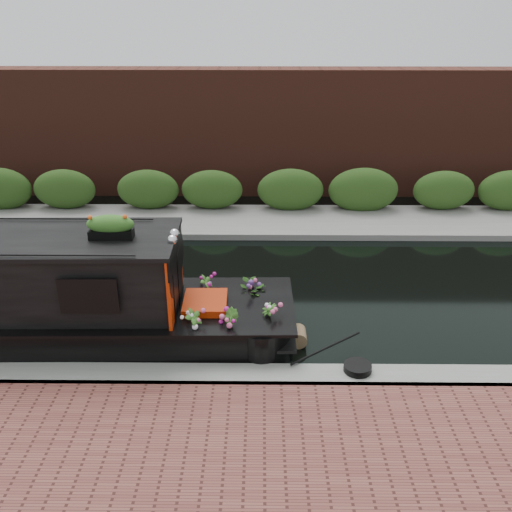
{
  "coord_description": "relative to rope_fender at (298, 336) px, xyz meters",
  "views": [
    {
      "loc": [
        1.33,
        -11.21,
        6.1
      ],
      "look_at": [
        1.22,
        -0.6,
        1.2
      ],
      "focal_mm": 40.0,
      "sensor_mm": 36.0,
      "label": 1
    }
  ],
  "objects": [
    {
      "name": "far_hedge",
      "position": [
        -2.04,
        7.09,
        -0.16
      ],
      "size": [
        40.0,
        1.1,
        2.8
      ],
      "primitive_type": "cube",
      "color": "#274717",
      "rests_on": "ground"
    },
    {
      "name": "coiled_mooring_rope",
      "position": [
        0.94,
        -1.21,
        0.15
      ],
      "size": [
        0.48,
        0.48,
        0.12
      ],
      "primitive_type": "cylinder",
      "color": "black",
      "rests_on": "near_bank_coping"
    },
    {
      "name": "near_bank_coping",
      "position": [
        -2.04,
        -1.31,
        -0.16
      ],
      "size": [
        40.0,
        0.6,
        0.5
      ],
      "primitive_type": "cube",
      "color": "gray",
      "rests_on": "ground"
    },
    {
      "name": "rope_fender",
      "position": [
        0.0,
        0.0,
        0.0
      ],
      "size": [
        0.32,
        0.42,
        0.32
      ],
      "primitive_type": "cylinder",
      "rotation": [
        1.57,
        0.0,
        0.0
      ],
      "color": "olive",
      "rests_on": "ground"
    },
    {
      "name": "far_brick_wall",
      "position": [
        -2.04,
        9.19,
        -0.16
      ],
      "size": [
        40.0,
        1.0,
        8.0
      ],
      "primitive_type": "cube",
      "color": "#4B2319",
      "rests_on": "ground"
    },
    {
      "name": "ground",
      "position": [
        -2.04,
        1.99,
        -0.16
      ],
      "size": [
        80.0,
        80.0,
        0.0
      ],
      "primitive_type": "plane",
      "color": "black",
      "rests_on": "ground"
    },
    {
      "name": "far_bank_path",
      "position": [
        -2.04,
        6.19,
        -0.16
      ],
      "size": [
        40.0,
        2.4,
        0.34
      ],
      "primitive_type": "cube",
      "color": "slate",
      "rests_on": "ground"
    }
  ]
}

